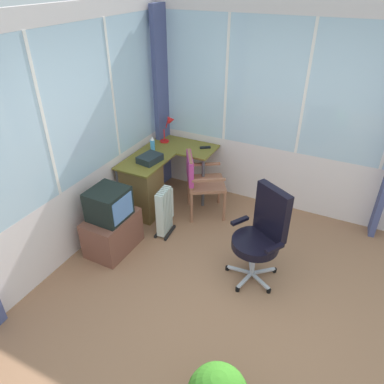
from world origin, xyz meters
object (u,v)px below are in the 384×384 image
Objects in this scene: tv_remote at (205,147)px; space_heater at (165,211)px; desk_lamp at (170,125)px; paper_tray at (150,158)px; office_chair at (263,231)px; tv_on_stand at (112,224)px; wooden_armchair at (197,177)px; spray_bottle at (152,144)px; desk at (145,186)px.

tv_remote is 1.15m from space_heater.
paper_tray is (-0.71, -0.10, -0.20)m from desk_lamp.
tv_on_stand is (-0.36, 1.71, -0.24)m from office_chair.
wooden_armchair is 1.37m from office_chair.
office_chair reaches higher than tv_remote.
tv_remote is at bearing -34.21° from paper_tray.
tv_on_stand is at bearing -176.03° from desk_lamp.
tv_remote is 0.69× the size of spray_bottle.
spray_bottle is at bearing 173.89° from desk_lamp.
tv_on_stand reaches higher than space_heater.
desk_lamp reaches higher than wooden_armchair.
desk_lamp is 0.45× the size of tv_on_stand.
desk_lamp is at bearing -6.11° from spray_bottle.
paper_tray is at bearing 49.21° from space_heater.
spray_bottle is (-0.41, 0.04, -0.14)m from desk_lamp.
spray_bottle is 0.26× the size of tv_on_stand.
space_heater is (0.21, 1.31, -0.28)m from office_chair.
wooden_armchair reaches higher than space_heater.
wooden_armchair is at bearing -17.37° from space_heater.
office_chair is 1.76m from tv_on_stand.
tv_on_stand is at bearing -172.67° from spray_bottle.
tv_on_stand is (-0.84, -0.07, -0.05)m from desk.
wooden_armchair is (0.21, -0.59, -0.23)m from paper_tray.
desk is 8.51× the size of tv_remote.
spray_bottle is at bearing 82.98° from wooden_armchair.
tv_on_stand is (-1.64, -0.11, -0.64)m from desk_lamp.
desk is 0.55m from space_heater.
office_chair is 1.31× the size of tv_on_stand.
wooden_armchair is 1.39× the size of space_heater.
wooden_armchair is (-0.50, -0.69, -0.43)m from desk_lamp.
paper_tray is (-0.70, 0.48, 0.03)m from tv_remote.
desk is 1.18× the size of office_chair.
desk_lamp is 1.74× the size of spray_bottle.
space_heater is at bearing -154.40° from desk_lamp.
space_heater is (-1.06, 0.06, -0.45)m from tv_remote.
tv_on_stand is 0.69m from space_heater.
spray_bottle reaches higher than space_heater.
wooden_armchair is at bearing 55.34° from office_chair.
desk is at bearing 59.24° from space_heater.
space_heater is (-0.28, -0.47, -0.09)m from desk.
desk_lamp is at bearing 54.84° from office_chair.
desk is 1.01m from tv_remote.
tv_remote is 0.17× the size of wooden_armchair.
office_chair is (-0.49, -1.78, 0.19)m from desk.
desk is 1.54× the size of tv_on_stand.
wooden_armchair reaches higher than paper_tray.
tv_remote is (0.78, -0.53, 0.36)m from desk.
paper_tray is 1.02m from tv_on_stand.
paper_tray reaches higher than tv_remote.
wooden_armchair is at bearing -70.32° from paper_tray.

